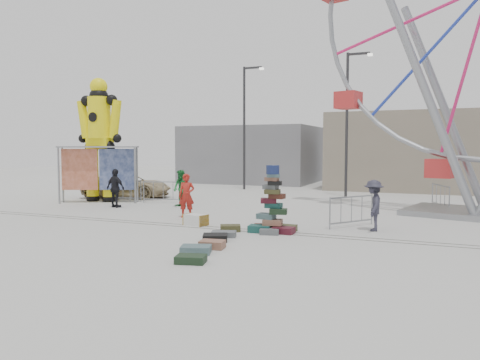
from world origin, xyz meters
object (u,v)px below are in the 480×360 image
at_px(crash_test_dummy, 100,135).
at_px(barricade_dummy_c, 163,192).
at_px(lamp_post_right, 349,117).
at_px(pedestrian_red, 187,196).
at_px(lamp_post_left, 246,121).
at_px(pedestrian_grey, 374,205).
at_px(steamer_trunk, 196,220).
at_px(barricade_dummy_a, 117,190).
at_px(barricade_wheel_back, 440,196).
at_px(pedestrian_green, 181,188).
at_px(barricade_wheel_front, 352,211).
at_px(parked_suv, 127,186).
at_px(pedestrian_black, 116,188).
at_px(banner_scaffold, 98,160).
at_px(barricade_dummy_b, 122,191).
at_px(suitcase_tower, 273,213).

bearing_deg(crash_test_dummy, barricade_dummy_c, 5.24).
xyz_separation_m(lamp_post_right, pedestrian_red, (-4.53, -10.40, -3.61)).
xyz_separation_m(lamp_post_left, pedestrian_grey, (9.66, -12.66, -3.63)).
relative_size(steamer_trunk, barricade_dummy_c, 0.41).
xyz_separation_m(barricade_dummy_a, barricade_wheel_back, (15.62, 2.91, 0.00)).
bearing_deg(crash_test_dummy, pedestrian_green, -10.25).
relative_size(pedestrian_red, pedestrian_grey, 1.02).
relative_size(steamer_trunk, barricade_wheel_front, 0.41).
height_order(lamp_post_right, parked_suv, lamp_post_right).
bearing_deg(pedestrian_red, steamer_trunk, -69.85).
relative_size(pedestrian_black, pedestrian_grey, 1.05).
height_order(pedestrian_black, pedestrian_grey, pedestrian_black).
xyz_separation_m(banner_scaffold, steamer_trunk, (7.63, -4.10, -1.93)).
bearing_deg(barricade_dummy_c, lamp_post_left, 66.71).
height_order(barricade_dummy_a, pedestrian_grey, pedestrian_grey).
xyz_separation_m(crash_test_dummy, barricade_dummy_b, (1.07, 0.35, -2.86)).
bearing_deg(steamer_trunk, pedestrian_red, 142.17).
relative_size(crash_test_dummy, barricade_dummy_a, 3.24).
relative_size(barricade_dummy_b, barricade_wheel_back, 1.00).
bearing_deg(barricade_wheel_back, parked_suv, -104.13).
height_order(barricade_dummy_a, pedestrian_red, pedestrian_red).
bearing_deg(suitcase_tower, barricade_wheel_front, 37.57).
xyz_separation_m(banner_scaffold, barricade_wheel_back, (15.73, 4.20, -1.58)).
distance_m(lamp_post_left, steamer_trunk, 15.02).
height_order(pedestrian_green, parked_suv, pedestrian_green).
bearing_deg(barricade_wheel_front, barricade_dummy_c, 106.38).
relative_size(barricade_dummy_a, barricade_dummy_c, 1.00).
relative_size(crash_test_dummy, barricade_wheel_back, 3.24).
relative_size(barricade_dummy_a, parked_suv, 0.42).
bearing_deg(pedestrian_black, suitcase_tower, 169.10).
bearing_deg(barricade_dummy_b, barricade_dummy_c, -6.46).
bearing_deg(pedestrian_green, barricade_dummy_b, -170.33).
xyz_separation_m(suitcase_tower, barricade_dummy_a, (-10.47, 5.62, -0.06)).
bearing_deg(lamp_post_right, barricade_wheel_back, -37.07).
relative_size(barricade_dummy_b, barricade_wheel_front, 1.00).
bearing_deg(banner_scaffold, steamer_trunk, -52.70).
xyz_separation_m(barricade_dummy_a, pedestrian_grey, (13.49, -4.14, 0.30)).
bearing_deg(banner_scaffold, lamp_post_left, 43.65).
bearing_deg(parked_suv, pedestrian_red, -142.61).
bearing_deg(parked_suv, pedestrian_black, -165.19).
relative_size(suitcase_tower, pedestrian_green, 1.27).
bearing_deg(barricade_dummy_b, banner_scaffold, -139.45).
xyz_separation_m(pedestrian_green, parked_suv, (-4.80, 2.40, -0.20)).
bearing_deg(pedestrian_red, lamp_post_left, 82.91).
bearing_deg(pedestrian_grey, pedestrian_green, -114.42).
bearing_deg(pedestrian_grey, barricade_wheel_front, -129.55).
bearing_deg(pedestrian_grey, banner_scaffold, -107.65).
height_order(crash_test_dummy, banner_scaffold, crash_test_dummy).
height_order(lamp_post_left, pedestrian_black, lamp_post_left).
height_order(barricade_dummy_b, barricade_wheel_front, same).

